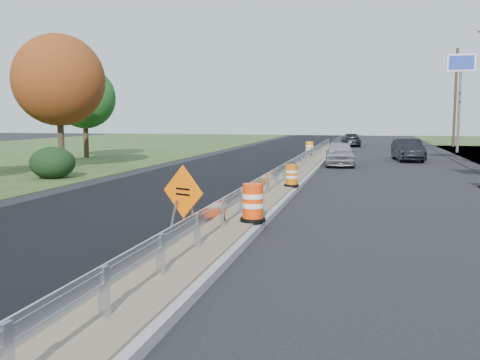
% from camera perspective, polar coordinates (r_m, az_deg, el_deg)
% --- Properties ---
extents(ground, '(140.00, 140.00, 0.00)m').
position_cam_1_polar(ground, '(16.87, 1.72, -3.13)').
color(ground, black).
rests_on(ground, ground).
extents(milled_overlay, '(7.20, 120.00, 0.01)m').
position_cam_1_polar(milled_overlay, '(27.55, -3.04, 0.72)').
color(milled_overlay, black).
rests_on(milled_overlay, ground).
extents(median, '(1.60, 55.00, 0.23)m').
position_cam_1_polar(median, '(24.66, 5.48, 0.23)').
color(median, gray).
rests_on(median, ground).
extents(guardrail, '(0.10, 46.15, 0.72)m').
position_cam_1_polar(guardrail, '(25.59, 5.81, 1.85)').
color(guardrail, silver).
rests_on(guardrail, median).
extents(pylon_sign_north, '(2.20, 0.30, 7.90)m').
position_cam_1_polar(pylon_sign_north, '(46.96, 22.50, 10.61)').
color(pylon_sign_north, slate).
rests_on(pylon_sign_north, ground).
extents(utility_pole_north, '(1.90, 0.26, 9.40)m').
position_cam_1_polar(utility_pole_north, '(55.91, 21.99, 8.35)').
color(utility_pole_north, '#473523').
rests_on(utility_pole_north, ground).
extents(hedge_north, '(2.09, 2.09, 1.52)m').
position_cam_1_polar(hedge_north, '(26.58, -19.36, 1.76)').
color(hedge_north, black).
rests_on(hedge_north, ground).
extents(tree_near_red, '(4.95, 4.95, 7.35)m').
position_cam_1_polar(tree_near_red, '(31.01, -18.78, 10.03)').
color(tree_near_red, '#473523').
rests_on(tree_near_red, ground).
extents(tree_near_back, '(4.29, 4.29, 6.37)m').
position_cam_1_polar(tree_near_back, '(39.38, -16.24, 8.40)').
color(tree_near_back, '#473523').
rests_on(tree_near_back, ground).
extents(caution_sign, '(1.17, 0.55, 1.75)m').
position_cam_1_polar(caution_sign, '(12.95, -6.06, -4.18)').
color(caution_sign, white).
rests_on(caution_sign, ground).
extents(barrel_median_near, '(0.66, 0.66, 0.97)m').
position_cam_1_polar(barrel_median_near, '(13.68, 1.39, -2.50)').
color(barrel_median_near, black).
rests_on(barrel_median_near, median).
extents(barrel_median_mid, '(0.57, 0.57, 0.84)m').
position_cam_1_polar(barrel_median_mid, '(20.72, 5.53, 0.45)').
color(barrel_median_mid, black).
rests_on(barrel_median_mid, median).
extents(barrel_median_far, '(0.65, 0.65, 0.96)m').
position_cam_1_polar(barrel_median_far, '(37.65, 7.42, 3.33)').
color(barrel_median_far, black).
rests_on(barrel_median_far, median).
extents(car_silver, '(1.99, 4.35, 1.45)m').
position_cam_1_polar(car_silver, '(32.33, 10.61, 2.78)').
color(car_silver, '#AEAEB3').
rests_on(car_silver, ground).
extents(car_dark_mid, '(2.04, 4.60, 1.47)m').
position_cam_1_polar(car_dark_mid, '(37.10, 17.48, 3.10)').
color(car_dark_mid, black).
rests_on(car_dark_mid, ground).
extents(car_dark_far, '(2.20, 4.55, 1.28)m').
position_cam_1_polar(car_dark_far, '(54.07, 11.75, 4.21)').
color(car_dark_far, black).
rests_on(car_dark_far, ground).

